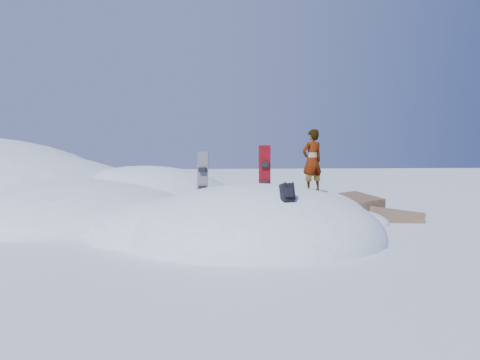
{
  "coord_description": "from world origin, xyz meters",
  "views": [
    {
      "loc": [
        -1.91,
        -12.2,
        2.27
      ],
      "look_at": [
        -0.37,
        0.3,
        1.58
      ],
      "focal_mm": 35.0,
      "sensor_mm": 36.0,
      "label": 1
    }
  ],
  "objects": [
    {
      "name": "snowboard_red",
      "position": [
        0.3,
        0.26,
        1.68
      ],
      "size": [
        0.33,
        0.24,
        1.71
      ],
      "rotation": [
        0.0,
        0.0,
        -0.26
      ],
      "color": "#AD0915",
      "rests_on": "snow_mound"
    },
    {
      "name": "snowboard_dark",
      "position": [
        -1.39,
        0.21,
        1.56
      ],
      "size": [
        0.33,
        0.29,
        1.62
      ],
      "rotation": [
        0.0,
        0.0,
        -0.47
      ],
      "color": "black",
      "rests_on": "snow_mound"
    },
    {
      "name": "ground",
      "position": [
        0.0,
        0.0,
        0.0
      ],
      "size": [
        120.0,
        120.0,
        0.0
      ],
      "primitive_type": "plane",
      "color": "white",
      "rests_on": "ground"
    },
    {
      "name": "gear_pile",
      "position": [
        -2.19,
        -1.67,
        0.11
      ],
      "size": [
        0.86,
        0.75,
        0.23
      ],
      "rotation": [
        0.0,
        0.0,
        0.69
      ],
      "color": "black",
      "rests_on": "ground"
    },
    {
      "name": "backpack",
      "position": [
        0.48,
        -1.71,
        1.39
      ],
      "size": [
        0.36,
        0.41,
        0.49
      ],
      "rotation": [
        0.0,
        0.0,
        0.25
      ],
      "color": "black",
      "rests_on": "snow_mound"
    },
    {
      "name": "person",
      "position": [
        1.51,
        -0.14,
        2.1
      ],
      "size": [
        0.7,
        0.58,
        1.66
      ],
      "primitive_type": "imported",
      "rotation": [
        0.0,
        0.0,
        3.5
      ],
      "color": "slate",
      "rests_on": "snow_mound"
    },
    {
      "name": "snow_mound",
      "position": [
        -0.17,
        0.24,
        0.0
      ],
      "size": [
        8.0,
        6.0,
        3.0
      ],
      "color": "white",
      "rests_on": "ground"
    },
    {
      "name": "rock_outcrop",
      "position": [
        3.72,
        3.01,
        0.01
      ],
      "size": [
        4.68,
        4.41,
        1.68
      ],
      "color": "brown",
      "rests_on": "ground"
    }
  ]
}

